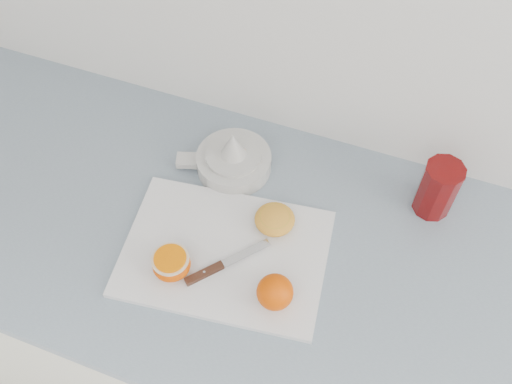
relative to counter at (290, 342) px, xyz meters
The scene contains 8 objects.
counter is the anchor object (origin of this frame).
cutting_board 0.47m from the counter, 160.82° to the right, with size 0.38×0.27×0.01m, color silver.
whole_orange 0.50m from the counter, 98.19° to the right, with size 0.06×0.06×0.06m.
half_orange 0.53m from the counter, 151.21° to the right, with size 0.07×0.07×0.04m.
squeezed_shell 0.48m from the counter, 148.01° to the left, with size 0.08×0.08×0.03m.
paring_knife 0.49m from the counter, 146.64° to the right, with size 0.12×0.14×0.01m.
citrus_juicer 0.53m from the counter, 142.76° to the left, with size 0.20×0.15×0.10m.
red_tumbler 0.58m from the counter, 43.83° to the left, with size 0.08×0.08×0.12m.
Camera 1 is at (-0.14, 1.18, 1.83)m, focal length 40.00 mm.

